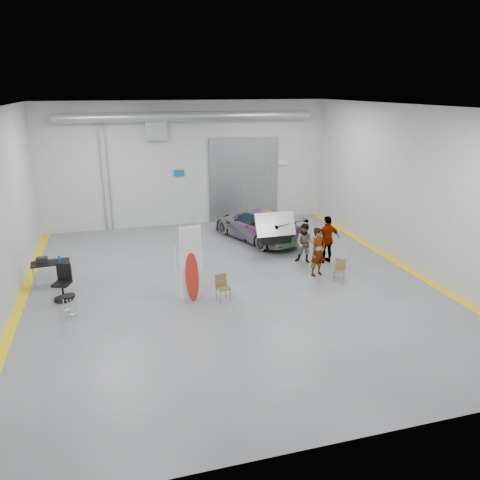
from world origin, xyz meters
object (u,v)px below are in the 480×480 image
object	(u,v)px
person_b	(305,243)
work_table	(48,262)
person_c	(327,239)
office_chair	(62,285)
shop_stool	(70,307)
surfboard_display	(190,269)
folding_chair_far	(339,275)
sedan_car	(257,224)
person_a	(318,252)
folding_chair_near	(223,293)

from	to	relation	value
person_b	work_table	world-z (taller)	person_b
person_c	office_chair	xyz separation A→B (m)	(-9.72, -0.77, -0.43)
person_b	shop_stool	world-z (taller)	person_b
surfboard_display	office_chair	xyz separation A→B (m)	(-3.99, 1.23, -0.57)
folding_chair_far	work_table	bearing A→B (deg)	-159.08
sedan_car	person_c	world-z (taller)	person_c
folding_chair_far	office_chair	size ratio (longest dim) A/B	0.69
sedan_car	office_chair	distance (m)	9.07
folding_chair_far	shop_stool	distance (m)	9.01
person_a	surfboard_display	bearing A→B (deg)	167.70
person_c	person_b	bearing A→B (deg)	-20.71
person_b	folding_chair_near	world-z (taller)	person_b
person_a	shop_stool	distance (m)	8.60
sedan_car	office_chair	xyz separation A→B (m)	(-7.99, -4.28, -0.19)
person_a	person_c	bearing A→B (deg)	28.46
person_c	folding_chair_near	bearing A→B (deg)	18.96
person_c	folding_chair_near	size ratio (longest dim) A/B	2.24
surfboard_display	person_a	bearing A→B (deg)	-1.74
shop_stool	work_table	size ratio (longest dim) A/B	0.60
sedan_car	office_chair	world-z (taller)	sedan_car
folding_chair_far	office_chair	bearing A→B (deg)	-151.34
person_a	work_table	world-z (taller)	person_a
surfboard_display	office_chair	world-z (taller)	surfboard_display
surfboard_display	shop_stool	size ratio (longest dim) A/B	3.37
person_c	sedan_car	bearing A→B (deg)	-70.25
sedan_car	person_a	xyz separation A→B (m)	(0.83, -4.63, 0.21)
person_b	person_c	bearing A→B (deg)	19.55
person_c	office_chair	distance (m)	9.76
sedan_car	shop_stool	world-z (taller)	sedan_car
work_table	surfboard_display	bearing A→B (deg)	-30.58
surfboard_display	folding_chair_near	distance (m)	1.31
surfboard_display	folding_chair_far	size ratio (longest dim) A/B	3.35
work_table	person_b	bearing A→B (deg)	-2.83
person_a	folding_chair_near	bearing A→B (deg)	173.92
person_a	person_c	world-z (taller)	person_c
folding_chair_near	surfboard_display	bearing A→B (deg)	155.68
person_b	folding_chair_far	world-z (taller)	person_b
person_b	sedan_car	bearing A→B (deg)	139.03
person_a	work_table	distance (m)	9.52
person_a	folding_chair_near	world-z (taller)	person_a
person_a	office_chair	world-z (taller)	person_a
surfboard_display	person_b	bearing A→B (deg)	12.20
sedan_car	office_chair	bearing A→B (deg)	8.09
folding_chair_near	folding_chair_far	xyz separation A→B (m)	(4.33, 0.39, -0.01)
work_table	person_c	bearing A→B (deg)	-3.77
surfboard_display	folding_chair_far	distance (m)	5.39
person_a	folding_chair_far	bearing A→B (deg)	-78.89
sedan_car	person_b	world-z (taller)	person_b
person_b	work_table	distance (m)	9.44
folding_chair_far	person_c	bearing A→B (deg)	113.08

